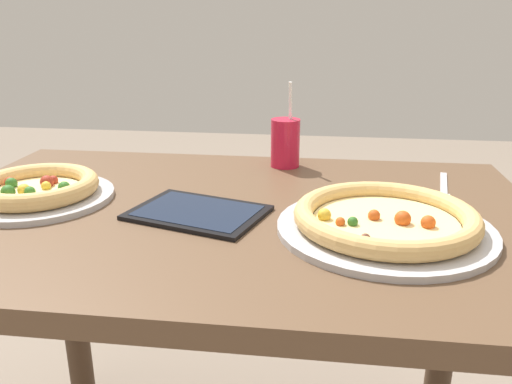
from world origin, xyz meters
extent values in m
cube|color=brown|center=(0.00, 0.00, 0.73)|extent=(1.20, 0.79, 0.04)
cylinder|color=#443122|center=(-0.52, 0.31, 0.35)|extent=(0.07, 0.07, 0.71)
cylinder|color=#443122|center=(0.52, 0.31, 0.35)|extent=(0.07, 0.07, 0.71)
cylinder|color=#B7B7BC|center=(0.29, -0.08, 0.76)|extent=(0.37, 0.37, 0.01)
cylinder|color=#EFD68C|center=(0.29, -0.08, 0.77)|extent=(0.25, 0.25, 0.01)
torus|color=tan|center=(0.29, -0.08, 0.78)|extent=(0.32, 0.32, 0.03)
sphere|color=#BF4C19|center=(0.27, -0.07, 0.78)|extent=(0.02, 0.02, 0.02)
sphere|color=#BF4C19|center=(0.36, -0.10, 0.78)|extent=(0.02, 0.02, 0.02)
sphere|color=#2D6623|center=(0.23, -0.11, 0.78)|extent=(0.02, 0.02, 0.02)
sphere|color=brown|center=(0.25, -0.17, 0.78)|extent=(0.02, 0.02, 0.02)
sphere|color=#BF4C19|center=(0.21, -0.11, 0.78)|extent=(0.02, 0.02, 0.02)
sphere|color=gold|center=(0.19, -0.09, 0.78)|extent=(0.02, 0.02, 0.02)
sphere|color=#BF4C19|center=(0.32, -0.09, 0.78)|extent=(0.03, 0.03, 0.03)
cylinder|color=#B7B7BC|center=(-0.39, 0.00, 0.76)|extent=(0.30, 0.30, 0.01)
cylinder|color=#EFD68C|center=(-0.39, 0.00, 0.77)|extent=(0.17, 0.17, 0.01)
torus|color=tan|center=(-0.39, 0.00, 0.78)|extent=(0.24, 0.24, 0.04)
sphere|color=maroon|center=(-0.45, 0.02, 0.78)|extent=(0.02, 0.02, 0.02)
sphere|color=maroon|center=(-0.38, 0.05, 0.78)|extent=(0.02, 0.02, 0.02)
sphere|color=#2D6623|center=(-0.45, 0.01, 0.78)|extent=(0.02, 0.02, 0.02)
sphere|color=gold|center=(-0.37, 0.01, 0.78)|extent=(0.02, 0.02, 0.02)
sphere|color=#2D6623|center=(-0.42, -0.04, 0.78)|extent=(0.03, 0.03, 0.03)
sphere|color=maroon|center=(-0.38, 0.03, 0.78)|extent=(0.03, 0.03, 0.03)
sphere|color=#2D6623|center=(-0.38, -0.03, 0.78)|extent=(0.02, 0.02, 0.02)
sphere|color=gold|center=(-0.40, -0.03, 0.78)|extent=(0.02, 0.02, 0.02)
sphere|color=#2D6623|center=(-0.33, 0.00, 0.78)|extent=(0.02, 0.02, 0.02)
cylinder|color=red|center=(0.09, 0.31, 0.81)|extent=(0.07, 0.07, 0.12)
cylinder|color=white|center=(0.10, 0.31, 0.90)|extent=(0.01, 0.02, 0.11)
cube|color=silver|center=(0.45, 0.21, 0.75)|extent=(0.04, 0.16, 0.00)
cube|color=silver|center=(0.43, 0.11, 0.75)|extent=(0.03, 0.05, 0.00)
cube|color=black|center=(-0.05, -0.04, 0.75)|extent=(0.28, 0.23, 0.01)
cube|color=#192338|center=(-0.05, -0.04, 0.76)|extent=(0.24, 0.20, 0.00)
camera|label=1|loc=(0.18, -0.93, 1.11)|focal=36.57mm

